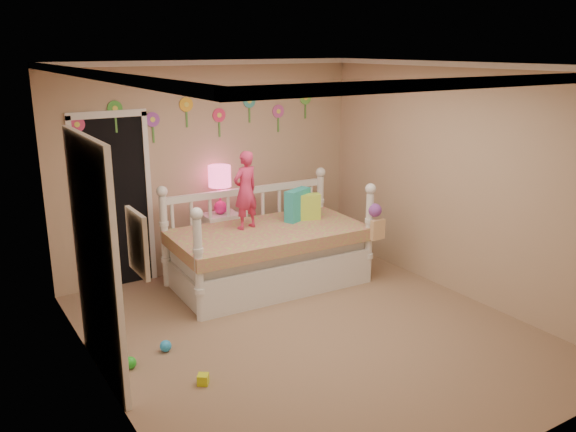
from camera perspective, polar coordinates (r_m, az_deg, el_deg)
floor at (r=6.08m, az=2.24°, el=-11.04°), size 4.00×4.50×0.01m
ceiling at (r=5.42m, az=2.54°, el=14.27°), size 4.00×4.50×0.01m
back_wall at (r=7.53m, az=-7.34°, el=4.66°), size 4.00×0.01×2.60m
left_wall at (r=4.82m, az=-17.70°, el=-2.45°), size 0.01×4.50×2.60m
right_wall at (r=6.91m, az=16.24°, el=3.13°), size 0.01×4.50×2.60m
crown_molding at (r=5.42m, az=2.54°, el=13.95°), size 4.00×4.50×0.06m
daybed at (r=7.03m, az=-1.96°, el=-1.76°), size 2.33×1.32×1.24m
pillow_turquoise at (r=7.31m, az=0.92°, el=1.09°), size 0.41×0.27×0.38m
pillow_lime at (r=7.34m, az=1.77°, el=0.88°), size 0.36×0.23×0.32m
child at (r=6.92m, az=-4.09°, el=2.48°), size 0.38×0.29×0.92m
nightstand at (r=7.60m, az=-6.36°, el=-2.47°), size 0.45×0.34×0.74m
table_lamp at (r=7.39m, az=-6.55°, el=3.24°), size 0.28×0.28×0.61m
closet_doorway at (r=7.15m, az=-16.33°, el=1.37°), size 0.90×0.04×2.07m
flower_decals at (r=7.38m, az=-8.12°, el=9.44°), size 3.40×0.02×0.50m
mirror_closet at (r=5.18m, az=-17.90°, el=-4.10°), size 0.07×1.30×2.10m
wall_picture at (r=3.92m, az=-14.21°, el=-2.51°), size 0.05×0.34×0.42m
hanging_bag at (r=7.08m, az=8.38°, el=-0.65°), size 0.20×0.16×0.36m
toy_scatter at (r=5.67m, az=-12.58°, el=-12.95°), size 0.98×1.40×0.11m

